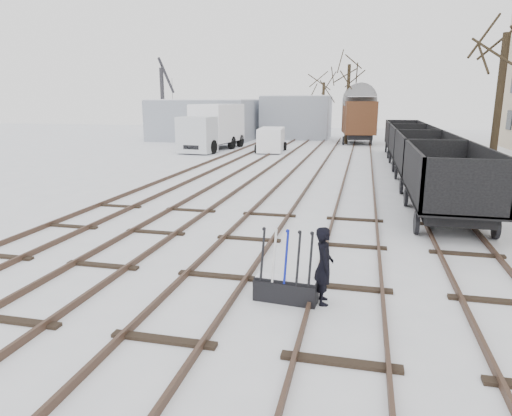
{
  "coord_description": "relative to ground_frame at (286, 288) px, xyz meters",
  "views": [
    {
      "loc": [
        3.17,
        -9.53,
        4.04
      ],
      "look_at": [
        0.43,
        2.11,
        1.2
      ],
      "focal_mm": 32.0,
      "sensor_mm": 36.0,
      "label": 1
    }
  ],
  "objects": [
    {
      "name": "ground_frame",
      "position": [
        0.0,
        0.0,
        0.0
      ],
      "size": [
        1.33,
        0.55,
        1.49
      ],
      "rotation": [
        0.0,
        0.0,
        -0.1
      ],
      "color": "black",
      "rests_on": "ground"
    },
    {
      "name": "ground",
      "position": [
        -1.77,
        0.91,
        -0.28
      ],
      "size": [
        120.0,
        120.0,
        0.0
      ],
      "primitive_type": "plane",
      "color": "white",
      "rests_on": "ground"
    },
    {
      "name": "lorry",
      "position": [
        -10.72,
        27.41,
        1.62
      ],
      "size": [
        3.26,
        8.34,
        3.7
      ],
      "rotation": [
        0.0,
        0.0,
        -0.11
      ],
      "color": "black",
      "rests_on": "ground"
    },
    {
      "name": "panel_van",
      "position": [
        -5.78,
        27.1,
        0.69
      ],
      "size": [
        2.25,
        4.42,
        1.88
      ],
      "rotation": [
        0.0,
        0.0,
        0.1
      ],
      "color": "white",
      "rests_on": "ground"
    },
    {
      "name": "freight_wagon_d",
      "position": [
        4.23,
        26.85,
        0.67
      ],
      "size": [
        2.45,
        6.12,
        2.5
      ],
      "color": "black",
      "rests_on": "ground"
    },
    {
      "name": "crane",
      "position": [
        -18.01,
        34.04,
        1.82
      ],
      "size": [
        1.76,
        4.71,
        7.98
      ],
      "rotation": [
        0.0,
        0.0,
        0.12
      ],
      "color": "#2B2A2E",
      "rests_on": "ground"
    },
    {
      "name": "tree_near",
      "position": [
        6.62,
        12.03,
        3.02
      ],
      "size": [
        0.3,
        0.3,
        6.61
      ],
      "primitive_type": "cylinder",
      "color": "black",
      "rests_on": "ground"
    },
    {
      "name": "worker",
      "position": [
        0.75,
        0.1,
        0.52
      ],
      "size": [
        0.49,
        0.65,
        1.6
      ],
      "primitive_type": "imported",
      "rotation": [
        0.0,
        0.0,
        1.76
      ],
      "color": "black",
      "rests_on": "ground"
    },
    {
      "name": "freight_wagon_a",
      "position": [
        4.23,
        7.65,
        0.67
      ],
      "size": [
        2.45,
        6.12,
        2.5
      ],
      "color": "black",
      "rests_on": "ground"
    },
    {
      "name": "tree_far_left",
      "position": [
        -3.11,
        42.08,
        2.65
      ],
      "size": [
        0.3,
        0.3,
        5.86
      ],
      "primitive_type": "cylinder",
      "color": "black",
      "rests_on": "ground"
    },
    {
      "name": "freight_wagon_b",
      "position": [
        4.23,
        14.05,
        0.67
      ],
      "size": [
        2.45,
        6.12,
        2.5
      ],
      "color": "black",
      "rests_on": "ground"
    },
    {
      "name": "box_van_wagon",
      "position": [
        0.78,
        36.1,
        2.24
      ],
      "size": [
        3.63,
        5.98,
        4.34
      ],
      "rotation": [
        0.0,
        0.0,
        0.12
      ],
      "color": "black",
      "rests_on": "ground"
    },
    {
      "name": "shed_right",
      "position": [
        -5.77,
        40.91,
        1.96
      ],
      "size": [
        7.0,
        6.0,
        4.5
      ],
      "color": "#959CA8",
      "rests_on": "ground"
    },
    {
      "name": "tree_far_right",
      "position": [
        -0.26,
        35.17,
        3.3
      ],
      "size": [
        0.3,
        0.3,
        7.17
      ],
      "primitive_type": "cylinder",
      "color": "black",
      "rests_on": "ground"
    },
    {
      "name": "freight_wagon_c",
      "position": [
        4.23,
        20.45,
        0.67
      ],
      "size": [
        2.45,
        6.12,
        2.5
      ],
      "color": "black",
      "rests_on": "ground"
    },
    {
      "name": "shed_left",
      "position": [
        -14.77,
        36.91,
        1.76
      ],
      "size": [
        10.0,
        8.0,
        4.1
      ],
      "color": "#959CA8",
      "rests_on": "ground"
    },
    {
      "name": "tracks",
      "position": [
        -1.77,
        14.59,
        -0.21
      ],
      "size": [
        13.9,
        52.0,
        0.16
      ],
      "color": "black",
      "rests_on": "ground"
    }
  ]
}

